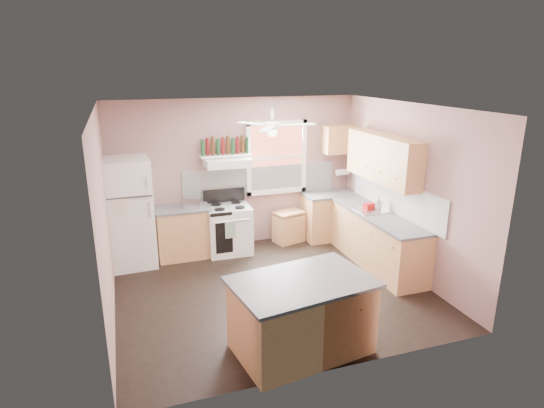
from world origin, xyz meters
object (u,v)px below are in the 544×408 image
object	(u,v)px
refrigerator	(128,213)
stove	(229,229)
toaster	(192,202)
cart	(289,228)
island	(302,317)

from	to	relation	value
refrigerator	stove	size ratio (longest dim) A/B	2.11
toaster	cart	distance (m)	1.96
cart	island	bearing A→B (deg)	-123.59
stove	island	world-z (taller)	same
refrigerator	toaster	bearing A→B (deg)	-2.43
toaster	refrigerator	bearing A→B (deg)	-163.32
cart	stove	bearing A→B (deg)	170.82
island	toaster	bearing A→B (deg)	94.52
cart	island	distance (m)	3.46
toaster	cart	bearing A→B (deg)	19.87
refrigerator	island	size ratio (longest dim) A/B	1.22
toaster	cart	size ratio (longest dim) A/B	0.52
stove	toaster	bearing A→B (deg)	-179.71
toaster	stove	xyz separation A→B (m)	(0.62, -0.01, -0.56)
cart	island	xyz separation A→B (m)	(-1.08, -3.28, 0.16)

